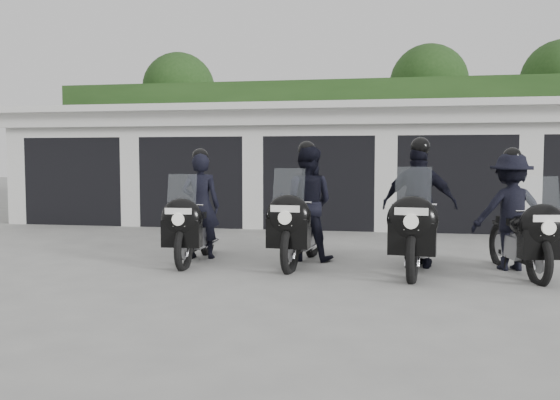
% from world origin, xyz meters
% --- Properties ---
extents(ground, '(80.00, 80.00, 0.00)m').
position_xyz_m(ground, '(0.00, 0.00, 0.00)').
color(ground, gray).
rests_on(ground, ground).
extents(garage_block, '(16.40, 6.80, 2.96)m').
position_xyz_m(garage_block, '(-0.00, 8.06, 1.42)').
color(garage_block, silver).
rests_on(garage_block, ground).
extents(background_vegetation, '(20.00, 3.90, 5.80)m').
position_xyz_m(background_vegetation, '(0.37, 12.92, 2.77)').
color(background_vegetation, '#1C3914').
rests_on(background_vegetation, ground).
extents(police_bike_a, '(0.72, 2.19, 1.90)m').
position_xyz_m(police_bike_a, '(-1.47, 0.97, 0.75)').
color(police_bike_a, black).
rests_on(police_bike_a, ground).
extents(police_bike_b, '(0.97, 2.32, 2.02)m').
position_xyz_m(police_bike_b, '(0.28, 1.18, 0.85)').
color(police_bike_b, black).
rests_on(police_bike_b, ground).
extents(police_bike_c, '(1.19, 2.37, 2.06)m').
position_xyz_m(police_bike_c, '(2.06, 0.86, 0.87)').
color(police_bike_c, black).
rests_on(police_bike_c, ground).
extents(police_bike_d, '(1.23, 2.17, 1.90)m').
position_xyz_m(police_bike_d, '(3.46, 0.94, 0.81)').
color(police_bike_d, black).
rests_on(police_bike_d, ground).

